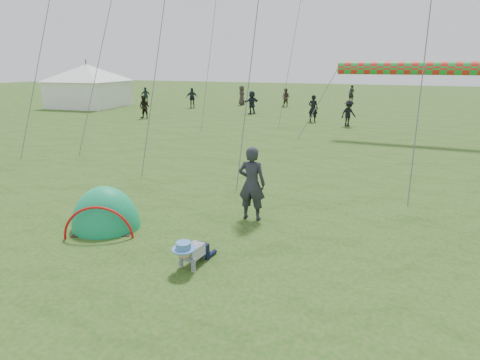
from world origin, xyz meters
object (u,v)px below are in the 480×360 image
at_px(crawling_toddler, 191,252).
at_px(popup_tent, 107,228).
at_px(standing_adult, 252,184).
at_px(event_marquee, 88,84).

distance_m(crawling_toddler, popup_tent, 2.85).
xyz_separation_m(crawling_toddler, standing_adult, (0.28, 2.57, 0.61)).
bearing_deg(popup_tent, standing_adult, 6.54).
height_order(popup_tent, standing_adult, standing_adult).
relative_size(popup_tent, event_marquee, 0.36).
relative_size(crawling_toddler, event_marquee, 0.14).
distance_m(crawling_toddler, standing_adult, 2.65).
bearing_deg(standing_adult, crawling_toddler, 80.41).
bearing_deg(event_marquee, standing_adult, -45.85).
xyz_separation_m(standing_adult, event_marquee, (-22.01, 18.50, 1.04)).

